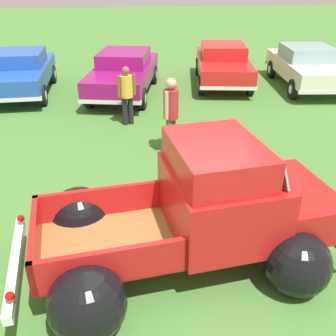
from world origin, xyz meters
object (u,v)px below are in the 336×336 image
object	(u,v)px
show_car_3	(307,65)
spectator_0	(127,92)
show_car_0	(21,71)
show_car_2	(223,63)
spectator_1	(171,111)
vintage_pickup_truck	(202,217)
show_car_1	(124,71)

from	to	relation	value
show_car_3	spectator_0	xyz separation A→B (m)	(-6.51, -3.08, 0.13)
show_car_0	show_car_2	world-z (taller)	same
spectator_0	spectator_1	bearing A→B (deg)	-171.41
vintage_pickup_truck	spectator_0	distance (m)	5.86
show_car_2	show_car_3	xyz separation A→B (m)	(2.92, -0.73, 0.00)
show_car_3	spectator_0	size ratio (longest dim) A/B	2.77
vintage_pickup_truck	show_car_0	bearing A→B (deg)	108.62
vintage_pickup_truck	spectator_0	bearing A→B (deg)	91.74
show_car_0	spectator_0	bearing A→B (deg)	44.92
show_car_0	spectator_0	world-z (taller)	spectator_0
show_car_2	spectator_1	world-z (taller)	spectator_1
spectator_0	spectator_1	xyz separation A→B (m)	(0.98, -2.01, 0.12)
vintage_pickup_truck	spectator_0	xyz separation A→B (m)	(-1.02, 5.77, 0.16)
show_car_0	spectator_0	size ratio (longest dim) A/B	2.68
vintage_pickup_truck	show_car_1	size ratio (longest dim) A/B	0.99
show_car_0	spectator_1	bearing A→B (deg)	38.28
show_car_1	show_car_2	distance (m)	3.76
show_car_0	spectator_1	xyz separation A→B (m)	(4.56, -5.30, 0.26)
show_car_0	show_car_1	bearing A→B (deg)	81.47
spectator_0	spectator_1	world-z (taller)	spectator_1
show_car_3	show_car_1	bearing A→B (deg)	-83.80
show_car_2	spectator_1	xyz separation A→B (m)	(-2.60, -5.82, 0.26)
spectator_0	show_car_2	bearing A→B (deg)	-60.74
spectator_0	spectator_1	size ratio (longest dim) A/B	0.89
show_car_1	spectator_1	world-z (taller)	spectator_1
show_car_3	show_car_2	bearing A→B (deg)	-99.36
show_car_0	show_car_3	bearing A→B (deg)	86.38
show_car_3	spectator_1	distance (m)	7.51
show_car_3	spectator_1	world-z (taller)	spectator_1
spectator_0	vintage_pickup_truck	bearing A→B (deg)	172.43
show_car_2	show_car_3	bearing A→B (deg)	83.84
vintage_pickup_truck	show_car_1	distance (m)	8.75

